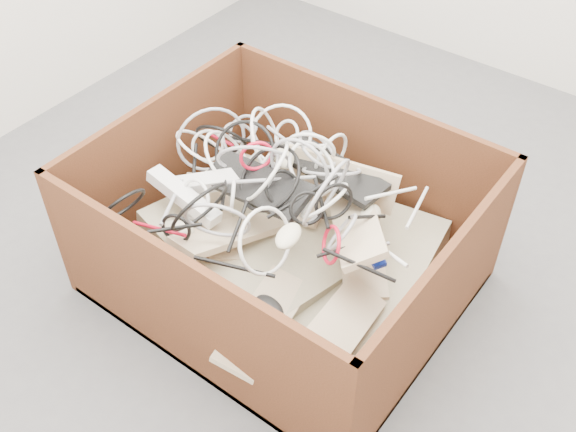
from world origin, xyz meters
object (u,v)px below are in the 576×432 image
Objects in this scene: cardboard_box at (281,251)px; power_strip_left at (215,181)px; power_strip_right at (184,196)px; vga_plug at (378,261)px.

cardboard_box is 0.33m from power_strip_left.
power_strip_left reaches higher than power_strip_right.
cardboard_box is at bearing -21.56° from power_strip_left.
power_strip_right reaches higher than vga_plug.
power_strip_left is 7.11× the size of vga_plug.
cardboard_box is at bearing 29.51° from power_strip_right.
power_strip_right is 0.67m from vga_plug.
vga_plug is at bearing 14.70° from power_strip_right.
power_strip_left is 1.09× the size of power_strip_right.
cardboard_box reaches higher than power_strip_left.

